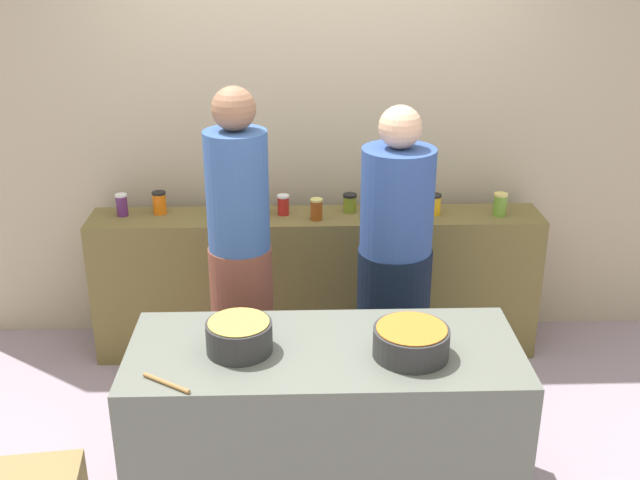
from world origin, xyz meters
TOP-DOWN VIEW (x-y plane):
  - ground at (0.00, 0.00)m, footprint 12.00×12.00m
  - storefront_wall at (0.00, 1.45)m, footprint 4.80×0.12m
  - display_shelf at (0.00, 1.10)m, footprint 2.70×0.36m
  - prep_table at (0.00, -0.30)m, footprint 1.70×0.70m
  - preserve_jar_0 at (-1.15, 1.13)m, footprint 0.07×0.07m
  - preserve_jar_1 at (-0.94, 1.16)m, footprint 0.08×0.08m
  - preserve_jar_2 at (-0.55, 1.10)m, footprint 0.09×0.09m
  - preserve_jar_3 at (-0.33, 1.11)m, footprint 0.08×0.08m
  - preserve_jar_4 at (-0.20, 1.12)m, footprint 0.07×0.07m
  - preserve_jar_5 at (-0.00, 1.03)m, footprint 0.07×0.07m
  - preserve_jar_6 at (0.20, 1.16)m, footprint 0.08×0.08m
  - preserve_jar_7 at (0.37, 1.03)m, footprint 0.08×0.08m
  - preserve_jar_8 at (0.55, 1.09)m, footprint 0.08×0.08m
  - preserve_jar_9 at (0.70, 1.10)m, footprint 0.09×0.09m
  - preserve_jar_10 at (1.09, 1.07)m, footprint 0.08×0.08m
  - cooking_pot_left at (-0.36, -0.31)m, footprint 0.28×0.28m
  - cooking_pot_center at (0.36, -0.37)m, footprint 0.32×0.32m
  - wooden_spoon at (-0.64, -0.57)m, footprint 0.21×0.15m
  - cook_with_tongs at (-0.41, 0.42)m, footprint 0.33×0.33m
  - cook_in_cap at (0.41, 0.55)m, footprint 0.40×0.40m

SIDE VIEW (x-z plane):
  - ground at x=0.00m, z-range 0.00..0.00m
  - prep_table at x=0.00m, z-range 0.00..0.82m
  - display_shelf at x=0.00m, z-range 0.00..0.90m
  - cook_in_cap at x=0.41m, z-range -0.09..1.60m
  - wooden_spoon at x=-0.64m, z-range 0.82..0.83m
  - cook_with_tongs at x=-0.41m, z-range -0.07..1.74m
  - cooking_pot_center at x=0.36m, z-range 0.81..0.94m
  - cooking_pot_left at x=-0.36m, z-range 0.81..0.95m
  - preserve_jar_7 at x=0.37m, z-range 0.90..1.01m
  - preserve_jar_6 at x=0.20m, z-range 0.90..1.01m
  - preserve_jar_4 at x=-0.20m, z-range 0.90..1.02m
  - preserve_jar_8 at x=0.55m, z-range 0.90..1.03m
  - preserve_jar_9 at x=0.70m, z-range 0.90..1.03m
  - preserve_jar_5 at x=0.00m, z-range 0.90..1.03m
  - preserve_jar_0 at x=-1.15m, z-range 0.90..1.04m
  - preserve_jar_2 at x=-0.55m, z-range 0.90..1.04m
  - preserve_jar_1 at x=-0.94m, z-range 0.90..1.04m
  - preserve_jar_10 at x=1.09m, z-range 0.90..1.04m
  - preserve_jar_3 at x=-0.33m, z-range 0.90..1.04m
  - storefront_wall at x=0.00m, z-range 0.00..3.00m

